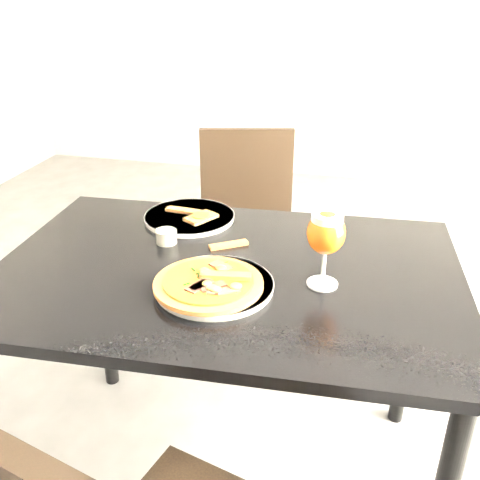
% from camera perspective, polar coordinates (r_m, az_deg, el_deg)
% --- Properties ---
extents(dining_table, '(1.24, 0.86, 0.75)m').
position_cam_1_polar(dining_table, '(1.43, -1.38, -6.10)').
color(dining_table, black).
rests_on(dining_table, ground).
extents(chair_far, '(0.49, 0.49, 0.88)m').
position_cam_1_polar(chair_far, '(2.22, 0.69, 1.09)').
color(chair_far, black).
rests_on(chair_far, ground).
extents(plate_main, '(0.31, 0.31, 0.02)m').
position_cam_1_polar(plate_main, '(1.29, -2.76, -4.87)').
color(plate_main, silver).
rests_on(plate_main, dining_table).
extents(pizza, '(0.26, 0.26, 0.03)m').
position_cam_1_polar(pizza, '(1.28, -3.34, -4.55)').
color(pizza, brown).
rests_on(pizza, plate_main).
extents(plate_second, '(0.35, 0.35, 0.01)m').
position_cam_1_polar(plate_second, '(1.67, -5.41, 2.44)').
color(plate_second, silver).
rests_on(plate_second, dining_table).
extents(crust_scraps, '(0.18, 0.11, 0.01)m').
position_cam_1_polar(crust_scraps, '(1.65, -4.80, 2.68)').
color(crust_scraps, brown).
rests_on(crust_scraps, plate_second).
extents(loose_crust, '(0.11, 0.08, 0.01)m').
position_cam_1_polar(loose_crust, '(1.49, -1.22, -0.51)').
color(loose_crust, brown).
rests_on(loose_crust, dining_table).
extents(sauce_cup, '(0.06, 0.06, 0.04)m').
position_cam_1_polar(sauce_cup, '(1.52, -7.87, 0.43)').
color(sauce_cup, '#BBB9A8').
rests_on(sauce_cup, dining_table).
extents(beer_glass, '(0.09, 0.09, 0.19)m').
position_cam_1_polar(beer_glass, '(1.26, 9.18, 0.69)').
color(beer_glass, silver).
rests_on(beer_glass, dining_table).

